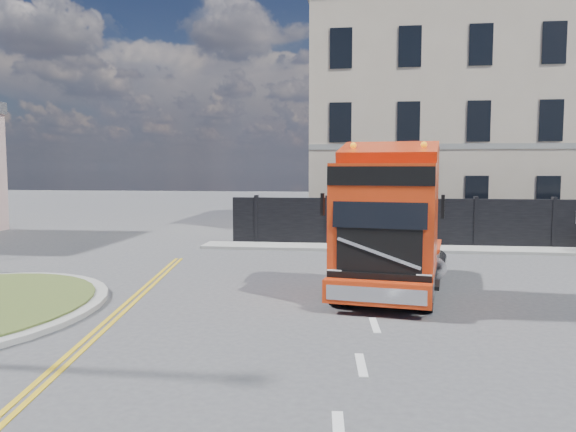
# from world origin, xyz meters

# --- Properties ---
(ground) EXTENTS (120.00, 120.00, 0.00)m
(ground) POSITION_xyz_m (0.00, 0.00, 0.00)
(ground) COLOR #424244
(ground) RESTS_ON ground
(hoarding_fence) EXTENTS (18.80, 0.25, 2.00)m
(hoarding_fence) POSITION_xyz_m (6.55, 9.00, 1.00)
(hoarding_fence) COLOR black
(hoarding_fence) RESTS_ON ground
(georgian_building) EXTENTS (12.30, 10.30, 12.80)m
(georgian_building) POSITION_xyz_m (6.00, 16.50, 5.77)
(georgian_building) COLOR beige
(georgian_building) RESTS_ON ground
(pavement_far) EXTENTS (20.00, 1.60, 0.12)m
(pavement_far) POSITION_xyz_m (6.00, 8.10, 0.06)
(pavement_far) COLOR gray
(pavement_far) RESTS_ON ground
(truck) EXTENTS (3.35, 6.64, 3.80)m
(truck) POSITION_xyz_m (3.06, -0.02, 1.70)
(truck) COLOR black
(truck) RESTS_ON ground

